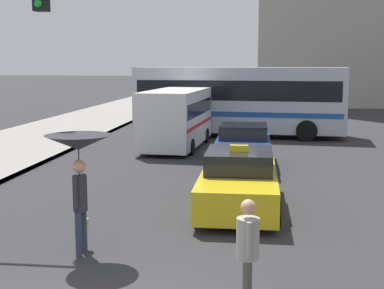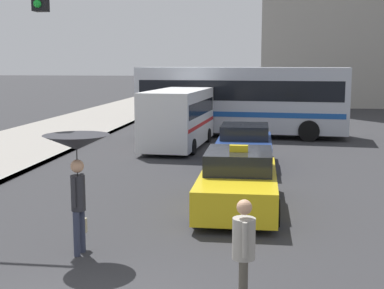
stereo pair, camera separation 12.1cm
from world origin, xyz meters
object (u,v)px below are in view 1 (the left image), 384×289
Objects in this scene: ambulance_van at (177,116)px; city_bus at (239,98)px; pedestrian_man at (248,245)px; pedestrian_with_umbrella at (79,154)px; taxi at (239,182)px; sedan_red at (243,147)px.

city_bus is at bearing -117.18° from ambulance_van.
ambulance_van reaches higher than pedestrian_man.
pedestrian_man is (0.77, -18.69, -0.89)m from city_bus.
ambulance_van reaches higher than pedestrian_with_umbrella.
city_bus reaches higher than ambulance_van.
pedestrian_with_umbrella is at bearing 52.26° from taxi.
taxi is 13.33m from city_bus.
sedan_red is 8.04m from city_bus.
pedestrian_man is (0.34, -10.74, 0.28)m from sedan_red.
pedestrian_man is at bearing 91.82° from sedan_red.
sedan_red is 2.55× the size of pedestrian_man.
taxi is at bearing -172.39° from city_bus.
pedestrian_man is (3.22, -14.67, -0.39)m from ambulance_van.
sedan_red is 0.40× the size of city_bus.
ambulance_van is (-2.88, 3.92, 0.67)m from sedan_red.
ambulance_van is at bearing -72.52° from taxi.
pedestrian_man is at bearing -172.02° from city_bus.
taxi is 2.71× the size of pedestrian_man.
ambulance_van is at bearing 7.58° from pedestrian_with_umbrella.
city_bus reaches higher than sedan_red.
pedestrian_with_umbrella is (0.15, -12.82, 0.54)m from ambulance_van.
ambulance_van reaches higher than taxi.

